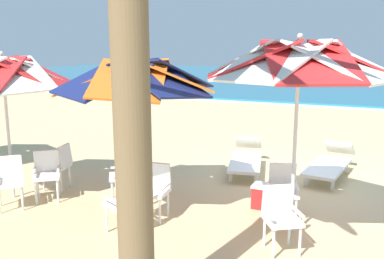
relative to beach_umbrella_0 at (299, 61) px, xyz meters
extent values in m
plane|color=#D3B784|center=(-0.29, 2.37, -2.47)|extent=(80.00, 80.00, 0.00)
cube|color=teal|center=(-0.29, 32.35, -2.42)|extent=(80.00, 36.00, 0.10)
cube|color=white|center=(-0.29, 14.05, -2.46)|extent=(80.00, 0.70, 0.01)
cylinder|color=silver|center=(0.00, 0.00, -1.30)|extent=(0.05, 0.05, 2.33)
cube|color=red|center=(0.57, 0.24, 0.03)|extent=(1.44, 1.36, 0.51)
cube|color=white|center=(0.24, 0.57, 0.03)|extent=(1.36, 1.45, 0.51)
cube|color=red|center=(-0.24, 0.57, 0.03)|extent=(1.36, 1.44, 0.51)
cube|color=white|center=(-0.57, 0.24, 0.03)|extent=(1.45, 1.36, 0.51)
cube|color=red|center=(-0.57, -0.24, 0.03)|extent=(1.44, 1.36, 0.51)
cube|color=white|center=(-0.24, -0.57, 0.03)|extent=(1.36, 1.45, 0.51)
cube|color=red|center=(0.24, -0.57, 0.03)|extent=(1.36, 1.44, 0.51)
cube|color=white|center=(0.57, -0.24, 0.03)|extent=(1.45, 1.36, 0.51)
sphere|color=silver|center=(0.00, 0.00, 0.32)|extent=(0.08, 0.08, 0.08)
cube|color=white|center=(-0.02, -0.51, -2.03)|extent=(0.61, 0.61, 0.05)
cube|color=white|center=(-0.13, -0.34, -1.80)|extent=(0.40, 0.31, 0.40)
cube|color=white|center=(0.15, -0.39, -1.92)|extent=(0.25, 0.35, 0.03)
cube|color=white|center=(-0.19, -0.62, -1.92)|extent=(0.25, 0.35, 0.03)
cylinder|color=white|center=(0.23, -0.55, -2.26)|extent=(0.04, 0.04, 0.41)
cylinder|color=white|center=(-0.07, -0.75, -2.26)|extent=(0.04, 0.04, 0.41)
cylinder|color=white|center=(0.03, -0.26, -2.26)|extent=(0.04, 0.04, 0.41)
cylinder|color=white|center=(-0.26, -0.46, -2.26)|extent=(0.04, 0.04, 0.41)
cube|color=white|center=(-0.24, 0.54, -2.03)|extent=(0.56, 0.56, 0.05)
cube|color=white|center=(-0.30, 0.73, -1.80)|extent=(0.43, 0.23, 0.40)
cube|color=white|center=(-0.05, 0.61, -1.92)|extent=(0.17, 0.39, 0.03)
cube|color=white|center=(-0.43, 0.48, -1.92)|extent=(0.17, 0.39, 0.03)
cylinder|color=white|center=(-0.02, 0.44, -2.26)|extent=(0.04, 0.04, 0.41)
cylinder|color=white|center=(-0.35, 0.32, -2.26)|extent=(0.04, 0.04, 0.41)
cylinder|color=white|center=(-0.13, 0.77, -2.26)|extent=(0.04, 0.04, 0.41)
cylinder|color=white|center=(-0.46, 0.65, -2.26)|extent=(0.04, 0.04, 0.41)
cylinder|color=silver|center=(-2.48, -0.04, -1.44)|extent=(0.05, 0.05, 2.05)
cube|color=orange|center=(-1.90, 0.20, -0.27)|extent=(1.48, 1.35, 0.56)
cube|color=navy|center=(-2.24, 0.54, -0.27)|extent=(1.37, 1.43, 0.56)
cube|color=orange|center=(-2.72, 0.54, -0.27)|extent=(1.35, 1.48, 0.56)
cube|color=navy|center=(-3.05, 0.20, -0.27)|extent=(1.43, 1.37, 0.56)
cube|color=orange|center=(-3.05, -0.27, -0.27)|extent=(1.48, 1.35, 0.56)
cube|color=navy|center=(-2.72, -0.61, -0.27)|extent=(1.37, 1.43, 0.56)
cube|color=orange|center=(-2.24, -0.61, -0.27)|extent=(1.35, 1.48, 0.56)
cube|color=navy|center=(-1.90, -0.27, -0.27)|extent=(1.43, 1.37, 0.56)
sphere|color=silver|center=(-2.48, -0.04, 0.03)|extent=(0.08, 0.08, 0.08)
cube|color=white|center=(-2.08, -0.27, -2.03)|extent=(0.49, 0.49, 0.05)
cube|color=white|center=(-2.11, -0.07, -1.80)|extent=(0.43, 0.15, 0.40)
cube|color=white|center=(-1.88, -0.25, -1.92)|extent=(0.09, 0.40, 0.03)
cube|color=white|center=(-2.28, -0.30, -1.92)|extent=(0.09, 0.40, 0.03)
cylinder|color=white|center=(-1.88, -0.42, -2.26)|extent=(0.04, 0.04, 0.41)
cylinder|color=white|center=(-2.23, -0.47, -2.26)|extent=(0.04, 0.04, 0.41)
cylinder|color=white|center=(-1.93, -0.08, -2.26)|extent=(0.04, 0.04, 0.41)
cylinder|color=white|center=(-2.28, -0.12, -2.26)|extent=(0.04, 0.04, 0.41)
cube|color=white|center=(-2.98, 0.20, -2.03)|extent=(0.61, 0.61, 0.05)
cube|color=white|center=(-2.81, 0.31, -1.80)|extent=(0.32, 0.40, 0.40)
cube|color=white|center=(-2.86, 0.04, -1.92)|extent=(0.35, 0.26, 0.03)
cube|color=white|center=(-3.09, 0.36, -1.92)|extent=(0.35, 0.26, 0.03)
cylinder|color=white|center=(-3.02, -0.05, -2.26)|extent=(0.04, 0.04, 0.41)
cylinder|color=white|center=(-3.22, 0.24, -2.26)|extent=(0.04, 0.04, 0.41)
cylinder|color=white|center=(-2.73, 0.16, -2.26)|extent=(0.04, 0.04, 0.41)
cylinder|color=white|center=(-2.93, 0.44, -2.26)|extent=(0.04, 0.04, 0.41)
cube|color=white|center=(-2.22, -0.89, -2.03)|extent=(0.58, 0.58, 0.05)
cube|color=white|center=(-2.04, -0.98, -1.80)|extent=(0.26, 0.42, 0.40)
cube|color=white|center=(-2.30, -1.07, -1.92)|extent=(0.38, 0.20, 0.03)
cube|color=white|center=(-2.14, -0.71, -1.92)|extent=(0.38, 0.20, 0.03)
cylinder|color=white|center=(-2.45, -0.98, -2.26)|extent=(0.04, 0.04, 0.41)
cylinder|color=white|center=(-2.31, -0.66, -2.26)|extent=(0.04, 0.04, 0.41)
cylinder|color=white|center=(-2.13, -1.13, -2.26)|extent=(0.04, 0.04, 0.41)
cylinder|color=white|center=(-1.99, -0.81, -2.26)|extent=(0.04, 0.04, 0.41)
cylinder|color=silver|center=(-4.84, -0.50, -1.44)|extent=(0.05, 0.05, 2.05)
cube|color=red|center=(-4.30, -0.27, -0.24)|extent=(1.33, 1.28, 0.56)
cube|color=white|center=(-4.62, 0.04, -0.24)|extent=(1.27, 1.36, 0.56)
cube|color=red|center=(-5.07, 0.04, -0.24)|extent=(1.28, 1.33, 0.56)
cube|color=white|center=(-4.30, -0.72, -0.24)|extent=(1.36, 1.27, 0.56)
sphere|color=silver|center=(-4.84, -0.50, 0.08)|extent=(0.08, 0.08, 0.08)
cube|color=white|center=(-4.46, -0.89, -2.03)|extent=(0.62, 0.62, 0.05)
cube|color=white|center=(-4.60, -0.75, -1.80)|extent=(0.36, 0.37, 0.40)
cube|color=white|center=(-4.32, -0.74, -1.92)|extent=(0.32, 0.30, 0.03)
cylinder|color=white|center=(-4.21, -0.88, -2.26)|extent=(0.04, 0.04, 0.41)
cylinder|color=white|center=(-4.47, -0.64, -2.26)|extent=(0.04, 0.04, 0.41)
cylinder|color=white|center=(-4.71, -0.90, -2.26)|extent=(0.04, 0.04, 0.41)
cube|color=white|center=(-4.46, 0.19, -2.03)|extent=(0.54, 0.54, 0.05)
cube|color=white|center=(-4.26, 0.24, -1.80)|extent=(0.20, 0.43, 0.40)
cube|color=white|center=(-4.41, -0.01, -1.92)|extent=(0.39, 0.14, 0.03)
cube|color=white|center=(-4.51, 0.38, -1.92)|extent=(0.39, 0.14, 0.03)
cylinder|color=white|center=(-4.58, -0.03, -2.26)|extent=(0.04, 0.04, 0.41)
cylinder|color=white|center=(-4.67, 0.31, -2.26)|extent=(0.04, 0.04, 0.41)
cylinder|color=white|center=(-4.24, 0.06, -2.26)|extent=(0.04, 0.04, 0.41)
cylinder|color=white|center=(-4.33, 0.40, -2.26)|extent=(0.04, 0.04, 0.41)
cube|color=white|center=(-4.18, -0.34, -2.03)|extent=(0.62, 0.62, 0.05)
cube|color=white|center=(-4.31, -0.19, -1.80)|extent=(0.38, 0.34, 0.40)
cube|color=white|center=(-4.03, -0.21, -1.92)|extent=(0.29, 0.33, 0.03)
cube|color=white|center=(-4.34, -0.47, -1.92)|extent=(0.29, 0.33, 0.03)
cylinder|color=white|center=(-3.93, -0.36, -2.26)|extent=(0.04, 0.04, 0.41)
cylinder|color=white|center=(-4.20, -0.59, -2.26)|extent=(0.04, 0.04, 0.41)
cylinder|color=white|center=(-4.16, -0.09, -2.26)|extent=(0.04, 0.04, 0.41)
cylinder|color=white|center=(-4.43, -0.32, -2.26)|extent=(0.04, 0.04, 0.41)
cube|color=white|center=(0.14, 2.98, -2.22)|extent=(0.83, 1.76, 0.06)
cube|color=white|center=(0.26, 4.03, -2.03)|extent=(0.66, 0.54, 0.36)
cube|color=white|center=(0.32, 2.32, -2.36)|extent=(0.06, 0.06, 0.22)
cube|color=white|center=(-0.19, 2.38, -2.36)|extent=(0.06, 0.06, 0.22)
cube|color=white|center=(0.46, 3.59, -2.36)|extent=(0.06, 0.06, 0.22)
cube|color=white|center=(-0.05, 3.64, -2.36)|extent=(0.06, 0.06, 0.22)
cube|color=white|center=(-1.51, 2.66, -2.22)|extent=(1.03, 1.80, 0.06)
cube|color=white|center=(-1.76, 3.69, -2.03)|extent=(0.71, 0.61, 0.36)
cube|color=white|center=(-1.10, 2.10, -2.36)|extent=(0.06, 0.06, 0.22)
cube|color=white|center=(-1.60, 1.98, -2.36)|extent=(0.06, 0.06, 0.22)
cube|color=white|center=(-1.41, 3.34, -2.36)|extent=(0.06, 0.06, 0.22)
cube|color=white|center=(-1.91, 3.22, -2.36)|extent=(0.06, 0.06, 0.22)
cylinder|color=brown|center=(-0.96, -2.53, -0.01)|extent=(0.34, 0.38, 4.92)
cube|color=red|center=(-0.57, 0.91, -2.29)|extent=(0.48, 0.32, 0.36)
cube|color=white|center=(-0.57, 0.91, -2.09)|extent=(0.50, 0.34, 0.04)
camera|label=1|loc=(1.02, -5.57, 0.17)|focal=38.70mm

